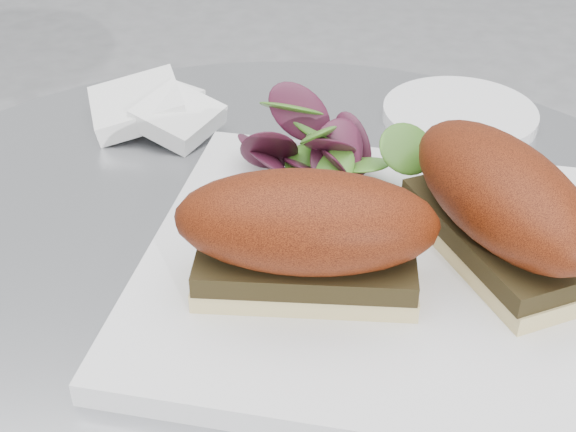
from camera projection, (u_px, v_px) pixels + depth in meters
name	position (u px, v px, depth m)	size (l,w,h in m)	color
plate	(367.00, 267.00, 0.53)	(0.29, 0.29, 0.02)	white
sandwich_left	(306.00, 234.00, 0.47)	(0.16, 0.07, 0.08)	#CABE7E
sandwich_right	(499.00, 203.00, 0.50)	(0.14, 0.18, 0.08)	#CABE7E
salad	(329.00, 156.00, 0.58)	(0.12, 0.12, 0.05)	#4A7C28
napkin	(158.00, 119.00, 0.70)	(0.10, 0.10, 0.02)	white
saucer	(460.00, 115.00, 0.71)	(0.14, 0.14, 0.01)	white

